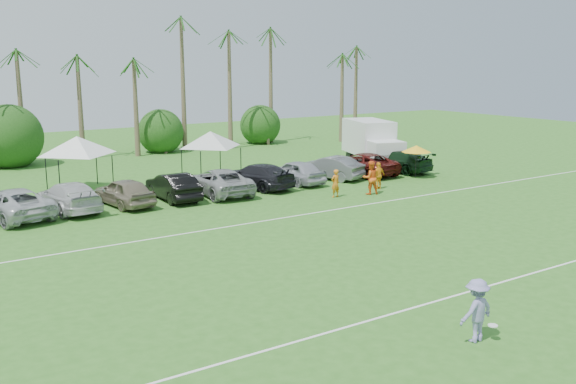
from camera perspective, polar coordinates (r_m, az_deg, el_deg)
ground at (r=20.24m, az=17.40°, el=-10.92°), size 120.00×120.00×0.00m
field_lines at (r=25.65m, az=3.38°, el=-5.57°), size 80.00×12.10×0.01m
palm_tree_4 at (r=50.69m, az=-21.75°, el=10.71°), size 2.40×2.40×8.90m
palm_tree_5 at (r=51.69m, az=-17.41°, el=11.97°), size 2.40×2.40×9.90m
palm_tree_6 at (r=53.00m, az=-13.22°, el=13.10°), size 2.40×2.40×10.90m
palm_tree_7 at (r=54.58m, az=-9.21°, el=14.09°), size 2.40×2.40×11.90m
palm_tree_8 at (r=56.80m, az=-4.44°, el=11.49°), size 2.40×2.40×8.90m
palm_tree_9 at (r=59.41m, az=-0.15°, el=12.37°), size 2.40×2.40×9.90m
palm_tree_10 at (r=62.33m, az=3.79°, el=13.10°), size 2.40×2.40×10.90m
palm_tree_11 at (r=64.86m, az=6.69°, el=13.74°), size 2.40×2.40×11.90m
bush_tree_1 at (r=51.61m, az=-23.69°, el=4.22°), size 4.00×4.00×4.00m
bush_tree_2 at (r=54.95m, az=-11.27°, el=5.36°), size 4.00×4.00×4.00m
bush_tree_3 at (r=59.46m, az=-2.30°, el=6.04°), size 4.00×4.00×4.00m
sideline_player_a at (r=36.13m, az=4.23°, el=0.77°), size 0.61×0.44×1.59m
sideline_player_b at (r=37.10m, az=7.34°, el=1.27°), size 1.13×1.00×1.93m
sideline_player_c at (r=38.78m, az=8.06°, el=1.46°), size 0.98×0.48×1.62m
box_truck at (r=47.33m, az=7.53°, el=4.44°), size 4.16×6.74×3.26m
canopy_tent_left at (r=39.49m, az=-18.27°, el=4.73°), size 4.66×4.66×3.78m
canopy_tent_right at (r=42.04m, az=-6.93°, el=5.38°), size 4.42×4.42×3.58m
market_umbrella at (r=42.61m, az=11.34°, el=3.79°), size 1.94×1.94×2.16m
frisbee_player at (r=18.50m, az=16.41°, el=-10.07°), size 1.16×0.74×1.78m
parked_car_2 at (r=33.93m, az=-23.36°, el=-0.96°), size 3.61×5.80×1.50m
parked_car_3 at (r=34.62m, az=-18.90°, el=-0.39°), size 2.55×5.32×1.50m
parked_car_4 at (r=34.99m, az=-14.35°, el=0.00°), size 2.35×4.59×1.50m
parked_car_5 at (r=35.95m, az=-10.18°, el=0.49°), size 1.63×4.56×1.50m
parked_car_6 at (r=37.01m, az=-6.17°, el=0.92°), size 2.81×5.53×1.50m
parked_car_7 at (r=38.65m, az=-2.78°, el=1.43°), size 3.23×5.50×1.50m
parked_car_8 at (r=40.04m, az=0.69°, el=1.80°), size 2.15×4.53×1.50m
parked_car_9 at (r=41.76m, az=3.72°, el=2.19°), size 2.99×4.81×1.50m
parked_car_10 at (r=43.47m, az=6.63°, el=2.51°), size 2.73×5.50×1.50m
parked_car_11 at (r=45.01m, az=9.65°, el=2.73°), size 3.03×5.46×1.50m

